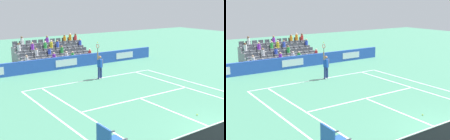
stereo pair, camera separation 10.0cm
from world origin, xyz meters
TOP-DOWN VIEW (x-y plane):
  - line_baseline at (0.00, -11.89)m, footprint 10.97×0.10m
  - line_service at (0.00, -6.40)m, footprint 8.23×0.10m
  - line_centre_service at (0.00, -3.20)m, footprint 0.10×6.40m
  - line_singles_sideline_left at (4.12, -5.95)m, footprint 0.10×11.89m
  - line_singles_sideline_right at (-4.12, -5.95)m, footprint 0.10×11.89m
  - line_doubles_sideline_left at (5.49, -5.95)m, footprint 0.10×11.89m
  - line_doubles_sideline_right at (-5.49, -5.95)m, footprint 0.10×11.89m
  - line_centre_mark at (0.00, -11.79)m, footprint 0.10×0.20m
  - sponsor_barrier at (0.00, -16.44)m, footprint 19.17×0.22m
  - tennis_player at (-0.53, -11.76)m, footprint 0.54×0.41m
  - stadium_stand at (-0.00, -19.38)m, footprint 6.82×3.80m
  - loose_tennis_ball at (-0.67, -2.58)m, footprint 0.07×0.07m

SIDE VIEW (x-z plane):
  - line_baseline at x=0.00m, z-range 0.00..0.01m
  - line_service at x=0.00m, z-range 0.00..0.01m
  - line_centre_service at x=0.00m, z-range 0.00..0.01m
  - line_singles_sideline_left at x=4.12m, z-range 0.00..0.01m
  - line_singles_sideline_right at x=-4.12m, z-range 0.00..0.01m
  - line_doubles_sideline_left at x=5.49m, z-range 0.00..0.01m
  - line_doubles_sideline_right at x=-5.49m, z-range 0.00..0.01m
  - line_centre_mark at x=0.00m, z-range 0.00..0.01m
  - loose_tennis_ball at x=-0.67m, z-range 0.00..0.07m
  - sponsor_barrier at x=0.00m, z-range 0.00..1.08m
  - stadium_stand at x=0.00m, z-range -0.62..2.01m
  - tennis_player at x=-0.53m, z-range -0.43..2.42m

